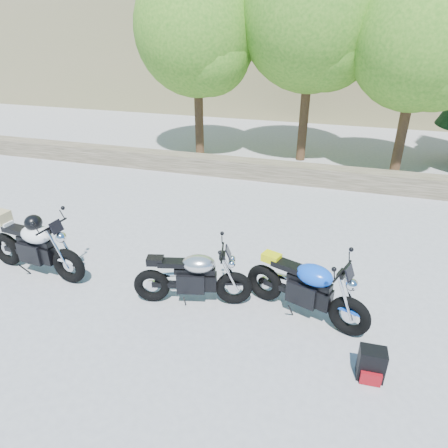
% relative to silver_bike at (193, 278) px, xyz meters
% --- Properties ---
extents(ground, '(90.00, 90.00, 0.00)m').
position_rel_silver_bike_xyz_m(ground, '(-0.10, 0.33, -0.45)').
color(ground, gray).
rests_on(ground, ground).
extents(stone_wall, '(22.00, 0.55, 0.50)m').
position_rel_silver_bike_xyz_m(stone_wall, '(-0.10, 5.83, -0.20)').
color(stone_wall, '#494331').
rests_on(stone_wall, ground).
extents(tree_decid_left, '(3.67, 3.67, 5.62)m').
position_rel_silver_bike_xyz_m(tree_decid_left, '(-2.50, 7.47, 3.18)').
color(tree_decid_left, '#382314').
rests_on(tree_decid_left, ground).
extents(tree_decid_mid, '(4.08, 4.08, 6.24)m').
position_rel_silver_bike_xyz_m(tree_decid_mid, '(0.80, 7.87, 3.59)').
color(tree_decid_mid, '#382314').
rests_on(tree_decid_mid, ground).
extents(tree_decid_right, '(3.54, 3.54, 5.41)m').
position_rel_silver_bike_xyz_m(tree_decid_right, '(3.60, 7.27, 3.05)').
color(tree_decid_right, '#382314').
rests_on(tree_decid_right, ground).
extents(silver_bike, '(1.83, 0.69, 0.93)m').
position_rel_silver_bike_xyz_m(silver_bike, '(0.00, 0.00, 0.00)').
color(silver_bike, black).
rests_on(silver_bike, ground).
extents(white_bike, '(2.06, 0.65, 1.14)m').
position_rel_silver_bike_xyz_m(white_bike, '(-2.91, -0.00, 0.11)').
color(white_bike, black).
rests_on(white_bike, ground).
extents(blue_bike, '(1.92, 0.86, 0.99)m').
position_rel_silver_bike_xyz_m(blue_bike, '(1.70, 0.17, 0.03)').
color(blue_bike, black).
rests_on(blue_bike, ground).
extents(backpack, '(0.33, 0.28, 0.43)m').
position_rel_silver_bike_xyz_m(backpack, '(2.62, -0.79, -0.24)').
color(backpack, black).
rests_on(backpack, ground).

